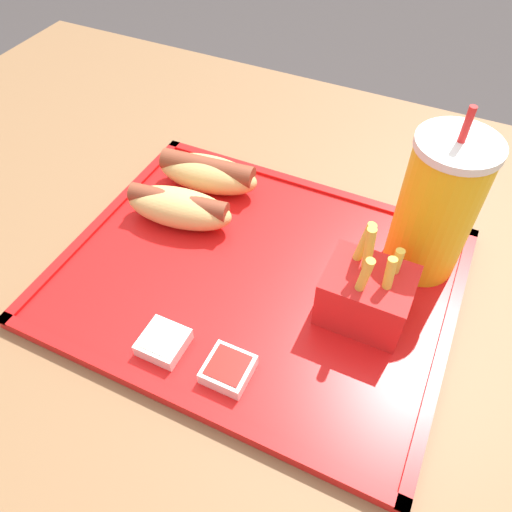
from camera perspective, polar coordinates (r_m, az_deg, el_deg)
The scene contains 9 objects.
ground_plane at distance 1.22m, azimuth 2.15°, elevation -25.59°, with size 8.00×8.00×0.00m, color #383333.
dining_table at distance 0.87m, azimuth 2.86°, elevation -18.82°, with size 1.38×0.87×0.74m.
food_tray at distance 0.55m, azimuth 0.00°, elevation -2.39°, with size 0.42×0.34×0.01m.
soda_cup at distance 0.54m, azimuth 19.95°, elevation 5.22°, with size 0.08×0.08×0.20m.
hot_dog_far at distance 0.64m, azimuth -5.53°, elevation 9.48°, with size 0.14×0.07×0.05m.
hot_dog_near at distance 0.60m, azimuth -8.79°, elevation 5.57°, with size 0.14×0.07×0.04m.
fries_carton at distance 0.50m, azimuth 12.49°, elevation -4.23°, with size 0.08×0.07×0.11m.
sauce_cup_mayo at distance 0.50m, azimuth -10.54°, elevation -9.61°, with size 0.04×0.04×0.02m.
sauce_cup_ketchup at distance 0.48m, azimuth -3.20°, elevation -12.76°, with size 0.04×0.04×0.02m.
Camera 1 is at (0.11, -0.32, 1.17)m, focal length 35.00 mm.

